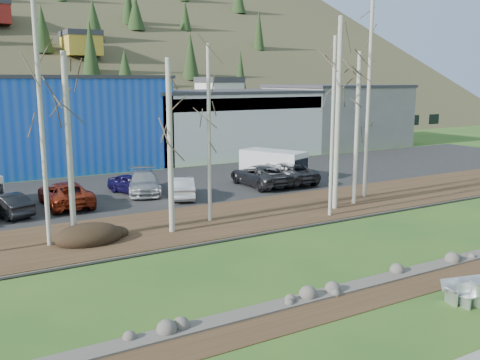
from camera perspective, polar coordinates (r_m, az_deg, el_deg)
ground at (r=20.66m, az=21.12°, el=-12.68°), size 200.00×200.00×0.00m
dirt_strip at (r=21.90m, az=16.77°, el=-11.01°), size 80.00×1.80×0.03m
near_bank_rocks at (r=22.54m, az=14.89°, el=-10.32°), size 80.00×0.80×0.50m
river at (r=25.40m, az=8.29°, el=-7.65°), size 80.00×8.00×0.90m
far_bank_rocks at (r=28.56m, az=3.14°, el=-5.48°), size 80.00×0.80×0.46m
far_bank at (r=31.16m, az=-0.11°, el=-3.94°), size 80.00×7.00×0.15m
parking_lot at (r=40.35m, az=-7.64°, el=-0.66°), size 80.00×14.00×0.14m
building_blue at (r=51.52m, az=-20.10°, el=5.83°), size 20.40×12.24×8.30m
building_white at (r=57.56m, az=-2.08°, el=6.17°), size 18.36×12.24×6.80m
building_grey at (r=66.62m, az=10.21°, el=6.83°), size 14.28×12.24×7.30m
hillside at (r=97.22m, az=-22.06°, el=15.58°), size 160.00×72.00×35.00m
bench_intact at (r=21.31m, az=24.04°, el=-10.96°), size 1.71×0.68×0.83m
bench_damaged at (r=21.46m, az=23.24°, el=-10.67°), size 2.08×1.09×0.88m
litter_bin at (r=21.19m, az=23.92°, el=-11.04°), size 0.56×0.56×0.86m
dirt_mound at (r=27.20m, az=-15.81°, el=-5.66°), size 3.31×2.34×0.65m
birch_1 at (r=26.25m, az=-20.43°, el=5.80°), size 0.21×0.21×11.72m
birch_2 at (r=26.88m, az=-17.77°, el=3.25°), size 0.29×0.29×9.10m
birch_3 at (r=27.29m, az=-7.46°, el=3.51°), size 0.29×0.29×8.85m
birch_4 at (r=29.24m, az=-3.32°, el=4.87°), size 0.21×0.21×9.67m
birch_5 at (r=30.86m, az=9.84°, el=5.50°), size 0.20×0.20×10.17m
birch_6 at (r=32.56m, az=10.38°, el=6.83°), size 0.30×0.30×11.40m
birch_7 at (r=34.24m, az=12.35°, el=5.32°), size 0.26×0.26×9.47m
birch_8 at (r=36.33m, az=13.53°, el=8.40°), size 0.23×0.23×13.05m
car_1 at (r=33.75m, az=-23.68°, el=-2.43°), size 2.75×4.31×1.34m
car_2 at (r=35.05m, az=-18.13°, el=-1.42°), size 2.62×5.58×1.54m
car_3 at (r=37.71m, az=-10.24°, el=-0.24°), size 3.65×5.70×1.54m
car_4 at (r=37.84m, az=-11.56°, el=-0.42°), size 2.74×4.15×1.31m
car_5 at (r=35.79m, az=-6.21°, el=-0.79°), size 3.01×4.61×1.44m
car_6 at (r=39.63m, az=2.17°, el=0.50°), size 2.74×5.79×1.60m
car_7 at (r=41.53m, az=3.96°, el=0.85°), size 2.09×5.00×1.44m
car_8 at (r=40.92m, az=4.95°, el=0.80°), size 2.74×5.79×1.60m
van_white at (r=42.38m, az=3.81°, el=1.61°), size 4.00×5.60×2.26m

